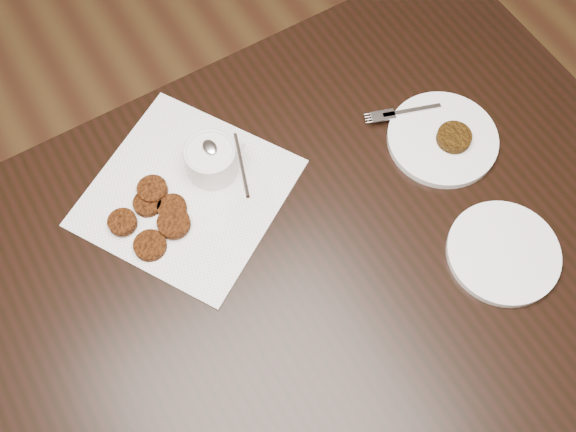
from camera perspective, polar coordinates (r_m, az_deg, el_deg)
The scene contains 7 objects.
floor at distance 1.79m, azimuth -0.93°, elevation -16.42°, with size 4.00×4.00×0.00m, color brown.
table at distance 1.43m, azimuth -2.08°, elevation -13.31°, with size 1.53×0.98×0.75m, color black.
napkin at distance 1.17m, azimuth -8.71°, elevation 2.00°, with size 0.32×0.32×0.00m, color white.
sauce_ramekin at distance 1.13m, azimuth -6.82°, elevation 5.65°, with size 0.12×0.12×0.13m, color silver, non-canonical shape.
patty_cluster at distance 1.14m, azimuth -11.19°, elevation 0.41°, with size 0.19×0.19×0.02m, color #682E0D, non-canonical shape.
plate_with_patty at distance 1.23m, azimuth 13.29°, elevation 6.70°, with size 0.20×0.20×0.03m, color white, non-canonical shape.
plate_empty at distance 1.16m, azimuth 18.13°, elevation -3.03°, with size 0.19×0.19×0.01m, color white.
Camera 1 is at (-0.13, -0.27, 1.77)m, focal length 41.11 mm.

